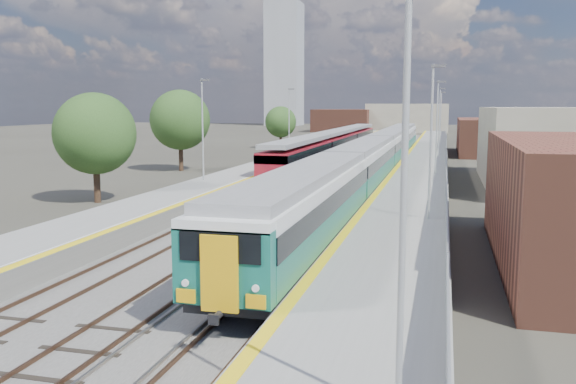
% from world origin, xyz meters
% --- Properties ---
extents(ground, '(320.00, 320.00, 0.00)m').
position_xyz_m(ground, '(0.00, 50.00, 0.00)').
color(ground, '#47443A').
rests_on(ground, ground).
extents(ballast_bed, '(10.50, 155.00, 0.06)m').
position_xyz_m(ballast_bed, '(-2.25, 52.50, 0.03)').
color(ballast_bed, '#565451').
rests_on(ballast_bed, ground).
extents(tracks, '(8.96, 160.00, 0.17)m').
position_xyz_m(tracks, '(-1.65, 54.18, 0.11)').
color(tracks, '#4C3323').
rests_on(tracks, ground).
extents(platform_right, '(4.70, 155.00, 8.52)m').
position_xyz_m(platform_right, '(5.28, 52.49, 0.54)').
color(platform_right, slate).
rests_on(platform_right, ground).
extents(platform_left, '(4.30, 155.00, 8.52)m').
position_xyz_m(platform_left, '(-9.05, 52.49, 0.52)').
color(platform_left, slate).
rests_on(platform_left, ground).
extents(buildings, '(72.00, 185.50, 40.00)m').
position_xyz_m(buildings, '(-18.12, 138.60, 10.70)').
color(buildings, brown).
rests_on(buildings, ground).
extents(green_train, '(2.91, 80.87, 3.20)m').
position_xyz_m(green_train, '(1.50, 47.04, 2.25)').
color(green_train, black).
rests_on(green_train, ground).
extents(red_train, '(2.75, 55.71, 3.47)m').
position_xyz_m(red_train, '(-5.50, 63.81, 2.05)').
color(red_train, black).
rests_on(red_train, ground).
extents(tree_a, '(5.48, 5.48, 7.43)m').
position_xyz_m(tree_a, '(-15.52, 28.07, 4.68)').
color(tree_a, '#382619').
rests_on(tree_a, ground).
extents(tree_b, '(6.00, 6.00, 8.14)m').
position_xyz_m(tree_b, '(-18.45, 48.24, 5.13)').
color(tree_b, '#382619').
rests_on(tree_b, ground).
extents(tree_c, '(4.76, 4.76, 6.45)m').
position_xyz_m(tree_c, '(-17.21, 82.27, 4.06)').
color(tree_c, '#382619').
rests_on(tree_c, ground).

